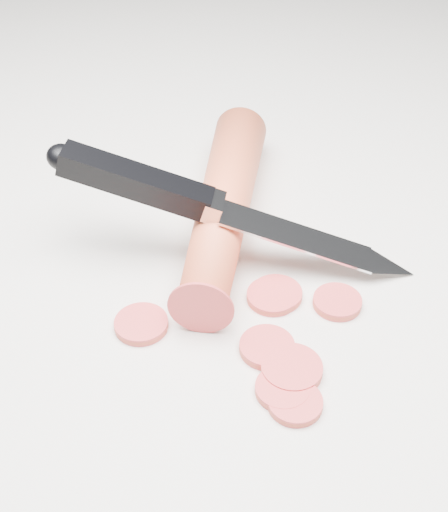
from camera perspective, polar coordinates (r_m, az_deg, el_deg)
name	(u,v)px	position (r m, az deg, el deg)	size (l,w,h in m)	color
ground	(259,299)	(0.49, 2.84, -3.43)	(2.40, 2.40, 0.00)	silver
carrot	(224,205)	(0.54, 0.00, 4.09)	(0.04, 0.04, 0.22)	#E34B26
carrot_slice_0	(267,347)	(0.46, 3.46, -7.29)	(0.04, 0.04, 0.01)	red
carrot_slice_1	(295,403)	(0.43, 5.71, -11.60)	(0.03, 0.03, 0.01)	red
carrot_slice_2	(292,369)	(0.45, 5.44, -8.99)	(0.04, 0.04, 0.01)	red
carrot_slice_3	(337,302)	(0.49, 9.05, -3.65)	(0.03, 0.03, 0.01)	red
carrot_slice_4	(277,294)	(0.49, 4.22, -3.05)	(0.04, 0.04, 0.01)	red
carrot_slice_5	(141,324)	(0.47, -6.64, -5.43)	(0.04, 0.04, 0.01)	red
carrot_slice_6	(283,389)	(0.44, 4.71, -10.55)	(0.03, 0.03, 0.01)	red
carrot_slice_7	(272,296)	(0.49, 3.89, -3.24)	(0.04, 0.04, 0.01)	red
kitchen_knife	(235,209)	(0.50, 0.86, 3.76)	(0.24, 0.15, 0.09)	silver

